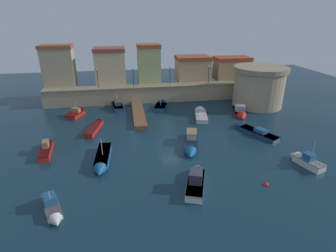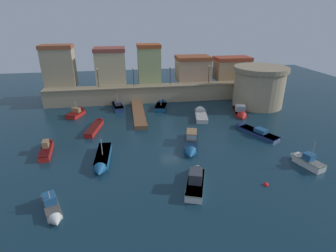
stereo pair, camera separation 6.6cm
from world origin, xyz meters
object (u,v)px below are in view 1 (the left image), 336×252
object	(u,v)px
moored_boat_8	(102,160)
moored_boat_4	(52,209)
moored_boat_11	(252,130)
moored_boat_12	(201,113)
quay_lamp_2	(170,72)
quay_lamp_1	(133,74)
moored_boat_1	(96,126)
moored_boat_7	(78,113)
moored_boat_5	(196,178)
moored_boat_0	(240,113)
moored_boat_3	(161,105)
quay_lamp_3	(209,71)
moored_boat_10	(117,104)
fortress_tower	(259,86)
moored_boat_13	(47,148)
quay_lamp_0	(97,75)
moored_boat_6	(191,143)
moored_boat_2	(305,160)
mooring_buoy_0	(266,185)

from	to	relation	value
moored_boat_8	moored_boat_4	bearing A→B (deg)	-22.78
moored_boat_11	moored_boat_12	size ratio (longest dim) A/B	1.04
moored_boat_12	quay_lamp_2	bearing A→B (deg)	33.42
quay_lamp_1	moored_boat_12	world-z (taller)	quay_lamp_1
moored_boat_1	moored_boat_7	distance (m)	7.35
moored_boat_1	moored_boat_12	distance (m)	17.29
quay_lamp_1	moored_boat_5	bearing A→B (deg)	-80.14
moored_boat_0	moored_boat_3	xyz separation A→B (m)	(-12.73, 6.31, -0.02)
quay_lamp_3	moored_boat_11	bearing A→B (deg)	-85.23
moored_boat_12	quay_lamp_3	bearing A→B (deg)	-12.10
quay_lamp_3	moored_boat_7	xyz separation A→B (m)	(-24.71, -5.52, -5.15)
moored_boat_1	moored_boat_8	bearing A→B (deg)	-159.26
moored_boat_10	moored_boat_11	size ratio (longest dim) A/B	0.88
fortress_tower	quay_lamp_1	bearing A→B (deg)	166.06
moored_boat_13	quay_lamp_3	bearing A→B (deg)	-61.23
moored_boat_0	quay_lamp_0	bearing A→B (deg)	-98.07
quay_lamp_1	moored_boat_13	world-z (taller)	quay_lamp_1
quay_lamp_2	moored_boat_5	world-z (taller)	quay_lamp_2
moored_boat_6	moored_boat_8	world-z (taller)	moored_boat_8
moored_boat_1	moored_boat_13	xyz separation A→B (m)	(-5.40, -6.59, 0.14)
moored_boat_3	moored_boat_11	world-z (taller)	moored_boat_3
quay_lamp_1	moored_boat_4	distance (m)	31.87
quay_lamp_1	moored_boat_5	world-z (taller)	quay_lamp_1
moored_boat_2	moored_boat_3	size ratio (longest dim) A/B	0.90
moored_boat_4	moored_boat_6	world-z (taller)	moored_boat_6
moored_boat_2	moored_boat_4	distance (m)	26.85
quay_lamp_0	moored_boat_11	bearing A→B (deg)	-36.80
moored_boat_1	moored_boat_12	size ratio (longest dim) A/B	1.01
moored_boat_1	moored_boat_7	xyz separation A→B (m)	(-3.57, 6.42, 0.06)
moored_boat_1	fortress_tower	bearing A→B (deg)	-65.54
moored_boat_6	moored_boat_10	xyz separation A→B (m)	(-9.74, 17.89, -0.04)
moored_boat_0	mooring_buoy_0	distance (m)	20.16
mooring_buoy_0	moored_boat_13	bearing A→B (deg)	154.90
quay_lamp_0	moored_boat_12	size ratio (longest dim) A/B	0.52
mooring_buoy_0	moored_boat_12	bearing A→B (deg)	92.92
moored_boat_6	quay_lamp_1	bearing A→B (deg)	-146.81
moored_boat_1	moored_boat_12	world-z (taller)	moored_boat_12
moored_boat_0	moored_boat_6	bearing A→B (deg)	-33.18
mooring_buoy_0	moored_boat_10	bearing A→B (deg)	119.11
moored_boat_12	moored_boat_2	bearing A→B (deg)	-145.19
moored_boat_0	moored_boat_6	size ratio (longest dim) A/B	0.88
fortress_tower	moored_boat_0	size ratio (longest dim) A/B	1.54
moored_boat_10	moored_boat_12	size ratio (longest dim) A/B	0.92
moored_boat_3	moored_boat_6	world-z (taller)	moored_boat_6
quay_lamp_1	quay_lamp_3	world-z (taller)	quay_lamp_1
quay_lamp_2	moored_boat_8	size ratio (longest dim) A/B	0.52
fortress_tower	moored_boat_7	xyz separation A→B (m)	(-32.60, 0.12, -3.27)
moored_boat_7	moored_boat_2	bearing A→B (deg)	-102.65
moored_boat_13	moored_boat_7	bearing A→B (deg)	-14.19
moored_boat_6	moored_boat_11	xyz separation A→B (m)	(9.87, 3.17, -0.21)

